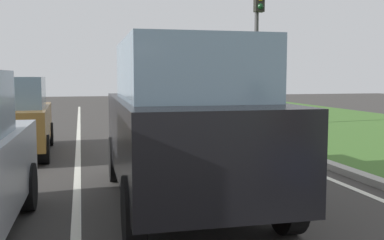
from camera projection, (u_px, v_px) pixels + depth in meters
The scene contains 7 objects.
ground_plane at pixel (107, 148), 11.19m from camera, with size 60.00×60.00×0.00m, color #383533.
lane_line_center at pixel (78, 149), 11.02m from camera, with size 0.12×32.00×0.01m, color silver.
lane_line_right_edge at pixel (243, 143), 12.05m from camera, with size 0.12×32.00×0.01m, color silver.
curb_right at pixel (260, 140), 12.17m from camera, with size 0.24×48.00×0.12m, color #9E9B93.
car_suv_ahead at pixel (185, 121), 6.29m from camera, with size 2.03×4.53×2.28m.
car_hatchback_far at pixel (10, 117), 10.10m from camera, with size 1.82×3.74×1.78m.
traffic_light_near_right at pixel (258, 28), 15.44m from camera, with size 0.32×0.50×4.99m.
Camera 1 is at (-0.61, 2.75, 1.80)m, focal length 42.01 mm.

